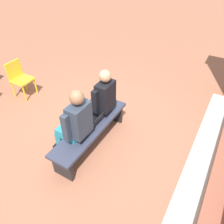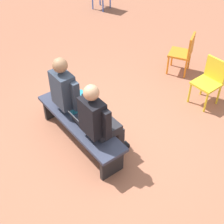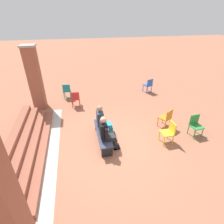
{
  "view_description": "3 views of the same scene",
  "coord_description": "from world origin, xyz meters",
  "px_view_note": "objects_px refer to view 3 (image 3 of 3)",
  "views": [
    {
      "loc": [
        2.41,
        1.89,
        3.02
      ],
      "look_at": [
        0.17,
        0.58,
        0.92
      ],
      "focal_mm": 35.0,
      "sensor_mm": 36.0,
      "label": 1
    },
    {
      "loc": [
        -2.86,
        1.89,
        3.55
      ],
      "look_at": [
        -0.36,
        -0.04,
        0.87
      ],
      "focal_mm": 50.0,
      "sensor_mm": 36.0,
      "label": 2
    },
    {
      "loc": [
        -4.96,
        0.92,
        4.28
      ],
      "look_at": [
        0.61,
        -0.27,
        0.99
      ],
      "focal_mm": 28.0,
      "sensor_mm": 36.0,
      "label": 3
    }
  ],
  "objects_px": {
    "laptop": "(103,132)",
    "plastic_chair_near_bench_left": "(75,98)",
    "plastic_chair_mid_courtyard": "(149,85)",
    "plastic_chair_foreground": "(67,90)",
    "plastic_chair_far_right": "(166,117)",
    "plastic_chair_near_bench_right": "(195,124)",
    "person_adult": "(103,121)",
    "person_student": "(107,133)",
    "bench": "(103,134)",
    "plastic_chair_far_left": "(169,131)"
  },
  "relations": [
    {
      "from": "plastic_chair_foreground",
      "to": "person_student",
      "type": "bearing_deg",
      "value": -163.33
    },
    {
      "from": "plastic_chair_far_left",
      "to": "plastic_chair_near_bench_left",
      "type": "xyz_separation_m",
      "value": [
        3.6,
        3.26,
        0.0
      ]
    },
    {
      "from": "laptop",
      "to": "plastic_chair_far_right",
      "type": "height_order",
      "value": "plastic_chair_far_right"
    },
    {
      "from": "plastic_chair_foreground",
      "to": "plastic_chair_near_bench_left",
      "type": "relative_size",
      "value": 1.0
    },
    {
      "from": "bench",
      "to": "plastic_chair_mid_courtyard",
      "type": "bearing_deg",
      "value": -40.41
    },
    {
      "from": "person_adult",
      "to": "plastic_chair_near_bench_right",
      "type": "bearing_deg",
      "value": -99.95
    },
    {
      "from": "plastic_chair_far_right",
      "to": "plastic_chair_foreground",
      "type": "xyz_separation_m",
      "value": [
        3.82,
        4.08,
        0.0
      ]
    },
    {
      "from": "plastic_chair_mid_courtyard",
      "to": "plastic_chair_near_bench_left",
      "type": "xyz_separation_m",
      "value": [
        -0.99,
        4.35,
        0.0
      ]
    },
    {
      "from": "laptop",
      "to": "plastic_chair_foreground",
      "type": "height_order",
      "value": "plastic_chair_foreground"
    },
    {
      "from": "person_adult",
      "to": "plastic_chair_far_right",
      "type": "xyz_separation_m",
      "value": [
        0.09,
        -2.68,
        -0.25
      ]
    },
    {
      "from": "plastic_chair_far_right",
      "to": "plastic_chair_near_bench_right",
      "type": "xyz_separation_m",
      "value": [
        -0.71,
        -0.86,
        0.0
      ]
    },
    {
      "from": "person_adult",
      "to": "plastic_chair_far_left",
      "type": "relative_size",
      "value": 1.63
    },
    {
      "from": "person_student",
      "to": "laptop",
      "type": "bearing_deg",
      "value": 13.26
    },
    {
      "from": "person_student",
      "to": "plastic_chair_foreground",
      "type": "relative_size",
      "value": 1.6
    },
    {
      "from": "plastic_chair_near_bench_right",
      "to": "plastic_chair_foreground",
      "type": "height_order",
      "value": "same"
    },
    {
      "from": "plastic_chair_far_right",
      "to": "plastic_chair_near_bench_right",
      "type": "distance_m",
      "value": 1.12
    },
    {
      "from": "person_adult",
      "to": "plastic_chair_foreground",
      "type": "xyz_separation_m",
      "value": [
        3.92,
        1.4,
        -0.25
      ]
    },
    {
      "from": "person_adult",
      "to": "plastic_chair_mid_courtyard",
      "type": "bearing_deg",
      "value": -42.17
    },
    {
      "from": "plastic_chair_mid_courtyard",
      "to": "plastic_chair_foreground",
      "type": "xyz_separation_m",
      "value": [
        0.17,
        4.79,
        0.0
      ]
    },
    {
      "from": "plastic_chair_near_bench_right",
      "to": "bench",
      "type": "bearing_deg",
      "value": 85.23
    },
    {
      "from": "person_adult",
      "to": "laptop",
      "type": "bearing_deg",
      "value": 168.94
    },
    {
      "from": "bench",
      "to": "person_student",
      "type": "bearing_deg",
      "value": -171.14
    },
    {
      "from": "plastic_chair_far_left",
      "to": "plastic_chair_foreground",
      "type": "bearing_deg",
      "value": 37.9
    },
    {
      "from": "person_student",
      "to": "plastic_chair_mid_courtyard",
      "type": "relative_size",
      "value": 1.6
    },
    {
      "from": "plastic_chair_near_bench_right",
      "to": "plastic_chair_foreground",
      "type": "relative_size",
      "value": 1.0
    },
    {
      "from": "plastic_chair_near_bench_right",
      "to": "plastic_chair_far_left",
      "type": "relative_size",
      "value": 1.0
    },
    {
      "from": "plastic_chair_near_bench_right",
      "to": "person_adult",
      "type": "bearing_deg",
      "value": 80.05
    },
    {
      "from": "plastic_chair_mid_courtyard",
      "to": "plastic_chair_near_bench_left",
      "type": "height_order",
      "value": "same"
    },
    {
      "from": "plastic_chair_far_right",
      "to": "plastic_chair_near_bench_left",
      "type": "height_order",
      "value": "same"
    },
    {
      "from": "person_student",
      "to": "plastic_chair_near_bench_right",
      "type": "xyz_separation_m",
      "value": [
        0.13,
        -3.54,
        -0.24
      ]
    },
    {
      "from": "plastic_chair_far_left",
      "to": "plastic_chair_foreground",
      "type": "xyz_separation_m",
      "value": [
        4.76,
        3.7,
        0.0
      ]
    },
    {
      "from": "person_student",
      "to": "person_adult",
      "type": "relative_size",
      "value": 0.98
    },
    {
      "from": "laptop",
      "to": "plastic_chair_mid_courtyard",
      "type": "xyz_separation_m",
      "value": [
        4.16,
        -3.47,
        -0.02
      ]
    },
    {
      "from": "bench",
      "to": "plastic_chair_near_bench_right",
      "type": "relative_size",
      "value": 2.14
    },
    {
      "from": "person_student",
      "to": "plastic_chair_far_right",
      "type": "bearing_deg",
      "value": -72.55
    },
    {
      "from": "plastic_chair_far_right",
      "to": "person_student",
      "type": "bearing_deg",
      "value": 107.45
    },
    {
      "from": "person_adult",
      "to": "plastic_chair_far_right",
      "type": "bearing_deg",
      "value": -88.05
    },
    {
      "from": "plastic_chair_mid_courtyard",
      "to": "plastic_chair_far_left",
      "type": "relative_size",
      "value": 1.0
    },
    {
      "from": "laptop",
      "to": "plastic_chair_near_bench_left",
      "type": "distance_m",
      "value": 3.29
    },
    {
      "from": "plastic_chair_far_right",
      "to": "plastic_chair_near_bench_right",
      "type": "relative_size",
      "value": 1.0
    },
    {
      "from": "plastic_chair_foreground",
      "to": "plastic_chair_mid_courtyard",
      "type": "bearing_deg",
      "value": -92.07
    },
    {
      "from": "person_adult",
      "to": "plastic_chair_far_right",
      "type": "height_order",
      "value": "person_adult"
    },
    {
      "from": "plastic_chair_far_left",
      "to": "plastic_chair_far_right",
      "type": "bearing_deg",
      "value": -22.03
    },
    {
      "from": "plastic_chair_mid_courtyard",
      "to": "plastic_chair_far_right",
      "type": "height_order",
      "value": "same"
    },
    {
      "from": "bench",
      "to": "plastic_chair_foreground",
      "type": "distance_m",
      "value": 4.44
    },
    {
      "from": "plastic_chair_foreground",
      "to": "plastic_chair_far_left",
      "type": "bearing_deg",
      "value": -142.1
    },
    {
      "from": "person_student",
      "to": "plastic_chair_near_bench_right",
      "type": "bearing_deg",
      "value": -87.88
    },
    {
      "from": "plastic_chair_foreground",
      "to": "bench",
      "type": "bearing_deg",
      "value": -162.56
    },
    {
      "from": "laptop",
      "to": "plastic_chair_mid_courtyard",
      "type": "distance_m",
      "value": 5.42
    },
    {
      "from": "plastic_chair_mid_courtyard",
      "to": "plastic_chair_far_right",
      "type": "relative_size",
      "value": 1.0
    }
  ]
}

